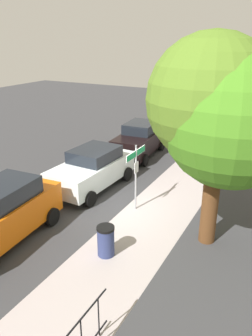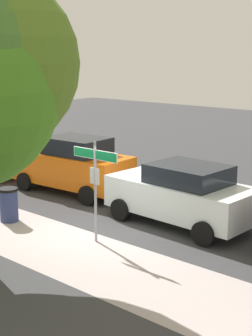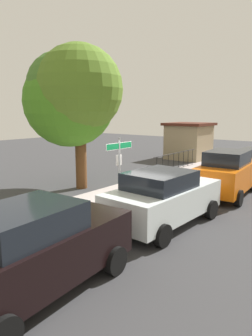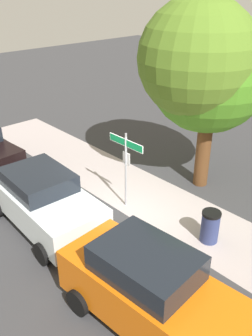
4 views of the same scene
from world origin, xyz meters
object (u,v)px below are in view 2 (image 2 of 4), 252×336
Objects in this scene: street_sign at (95,172)px; car_orange at (73,165)px; trash_bin at (9,205)px; car_white at (182,194)px.

car_orange is (3.92, -2.85, -0.85)m from street_sign.
street_sign is at bearing -170.62° from trash_bin.
car_orange is at bearing -74.95° from trash_bin.
street_sign is at bearing 139.81° from car_orange.
trash_bin is at bearing 9.38° from street_sign.
car_orange is at bearing -36.02° from street_sign.
street_sign reaches higher than trash_bin.
car_orange is 4.54× the size of trash_bin.
street_sign reaches higher than car_orange.
car_white reaches higher than trash_bin.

